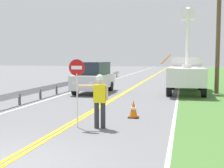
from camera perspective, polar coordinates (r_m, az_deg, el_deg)
name	(u,v)px	position (r m, az deg, el deg)	size (l,w,h in m)	color
ground_plane	(2,165)	(7.32, -20.30, -14.22)	(160.00, 160.00, 0.00)	slate
centerline_yellow_left	(136,85)	(26.14, 4.62, -0.24)	(0.11, 110.00, 0.01)	yellow
centerline_yellow_right	(138,85)	(26.11, 5.01, -0.25)	(0.11, 110.00, 0.01)	yellow
edge_line_right	(179,86)	(25.83, 12.73, -0.41)	(0.12, 110.00, 0.01)	silver
edge_line_left	(97,84)	(26.90, -2.79, -0.08)	(0.12, 110.00, 0.01)	silver
flagger_worker	(99,98)	(10.04, -2.41, -2.60)	(1.08, 0.28, 1.83)	#2D2D33
stop_sign_paddle	(77,78)	(10.13, -6.72, 1.20)	(0.56, 0.04, 2.33)	silver
utility_bucket_truck	(186,72)	(21.35, 14.03, 2.28)	(2.71, 6.83, 5.79)	silver
oncoming_suv_nearest	(94,77)	(20.44, -3.52, 1.29)	(1.96, 4.63, 2.10)	silver
utility_pole_near	(218,34)	(21.11, 19.60, 8.93)	(1.80, 0.28, 7.51)	brown
traffic_cone_lead	(133,109)	(11.94, 4.11, -4.84)	(0.40, 0.40, 0.70)	orange
guardrail_left_shoulder	(75,82)	(23.12, -7.10, 0.34)	(0.10, 32.00, 0.71)	#9EA0A3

